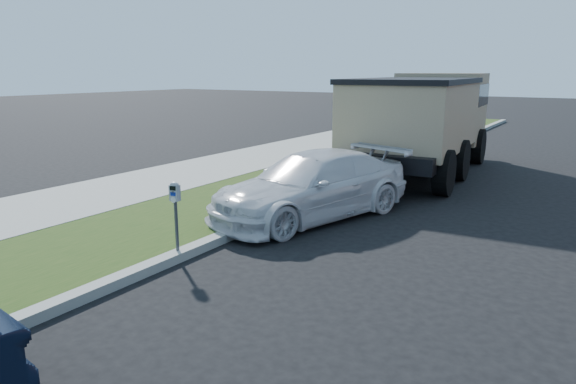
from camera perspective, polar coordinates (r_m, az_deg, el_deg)
The scene contains 5 objects.
ground at distance 7.43m, azimuth 5.04°, elevation -10.39°, with size 120.00×120.00×0.00m, color black.
streetside at distance 12.19m, azimuth -14.13°, elevation -0.93°, with size 6.12×50.00×0.15m.
parking_meter at distance 8.31m, azimuth -12.42°, elevation -1.08°, with size 0.18×0.14×1.17m.
white_wagon at distance 10.66m, azimuth 2.89°, elevation 0.79°, with size 1.89×4.64×1.35m, color silver.
dump_truck at distance 16.08m, azimuth 14.82°, elevation 8.08°, with size 3.42×7.61×2.91m.
Camera 1 is at (3.10, -6.06, 2.98)m, focal length 32.00 mm.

